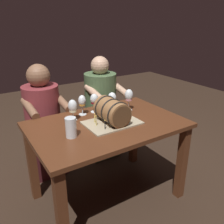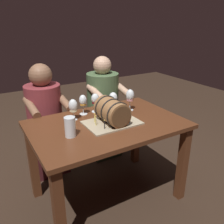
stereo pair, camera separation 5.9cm
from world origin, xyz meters
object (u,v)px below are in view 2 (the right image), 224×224
dining_table (107,136)px  wine_glass_amber (83,101)px  wine_glass_red (95,100)px  wine_glass_rose (130,96)px  barrel_cake (112,112)px  wine_glass_empty (113,98)px  person_seated_right (103,111)px  person_seated_left (46,125)px  beer_pint (70,128)px  wine_glass_white (73,106)px

dining_table → wine_glass_amber: wine_glass_amber is taller
wine_glass_red → wine_glass_amber: 0.12m
wine_glass_rose → wine_glass_red: 0.32m
barrel_cake → wine_glass_empty: 0.30m
wine_glass_red → person_seated_right: person_seated_right is taller
wine_glass_red → person_seated_left: (-0.36, 0.41, -0.32)m
wine_glass_empty → beer_pint: size_ratio=1.15×
dining_table → wine_glass_red: (0.03, 0.27, 0.24)m
wine_glass_white → person_seated_right: size_ratio=0.15×
wine_glass_red → beer_pint: bearing=-137.8°
person_seated_right → wine_glass_white: bearing=-138.5°
person_seated_left → wine_glass_white: bearing=-75.9°
barrel_cake → wine_glass_empty: (0.16, 0.26, 0.02)m
beer_pint → person_seated_left: person_seated_left is taller
barrel_cake → wine_glass_white: barrel_cake is taller
barrel_cake → wine_glass_red: size_ratio=2.52×
wine_glass_empty → person_seated_right: 0.57m
wine_glass_rose → wine_glass_white: size_ratio=1.10×
wine_glass_empty → wine_glass_red: (-0.16, 0.05, -0.00)m
wine_glass_rose → wine_glass_empty: wine_glass_rose is taller
wine_glass_red → dining_table: bearing=-96.7°
wine_glass_red → wine_glass_amber: size_ratio=0.96×
barrel_cake → wine_glass_empty: bearing=57.3°
wine_glass_white → person_seated_left: person_seated_left is taller
barrel_cake → person_seated_right: bearing=66.9°
barrel_cake → wine_glass_amber: 0.33m
barrel_cake → beer_pint: 0.38m
wine_glass_rose → wine_glass_empty: 0.16m
wine_glass_empty → person_seated_right: person_seated_right is taller
barrel_cake → dining_table: bearing=132.1°
beer_pint → person_seated_left: (0.02, 0.75, -0.27)m
barrel_cake → wine_glass_white: size_ratio=2.40×
dining_table → wine_glass_amber: bearing=108.2°
person_seated_right → beer_pint: bearing=-132.1°
wine_glass_empty → wine_glass_red: 0.17m
dining_table → wine_glass_white: bearing=136.8°
wine_glass_rose → person_seated_right: 0.63m
wine_glass_white → dining_table: bearing=-43.2°
beer_pint → person_seated_left: bearing=88.8°
barrel_cake → wine_glass_rose: (0.30, 0.17, 0.04)m
wine_glass_empty → wine_glass_amber: bearing=170.5°
dining_table → person_seated_left: (-0.33, 0.68, -0.08)m
dining_table → person_seated_left: size_ratio=1.07×
dining_table → wine_glass_rose: bearing=23.6°
dining_table → person_seated_right: (0.33, 0.68, -0.07)m
wine_glass_rose → person_seated_right: bearing=89.3°
wine_glass_red → person_seated_right: (0.30, 0.41, -0.31)m
dining_table → person_seated_right: bearing=64.0°
wine_glass_white → person_seated_left: 0.59m
wine_glass_empty → wine_glass_white: (-0.40, -0.03, 0.00)m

